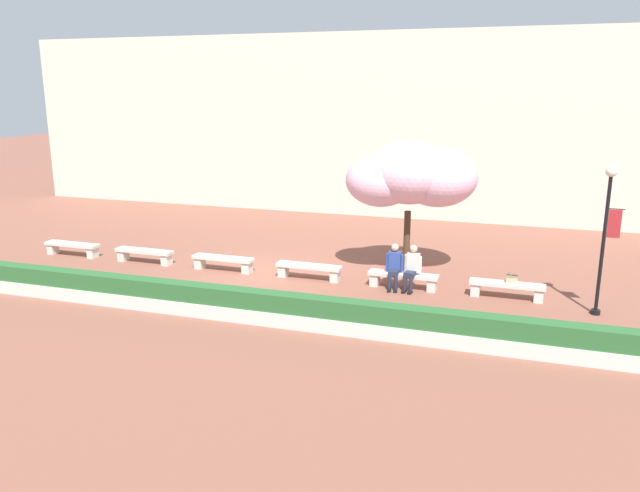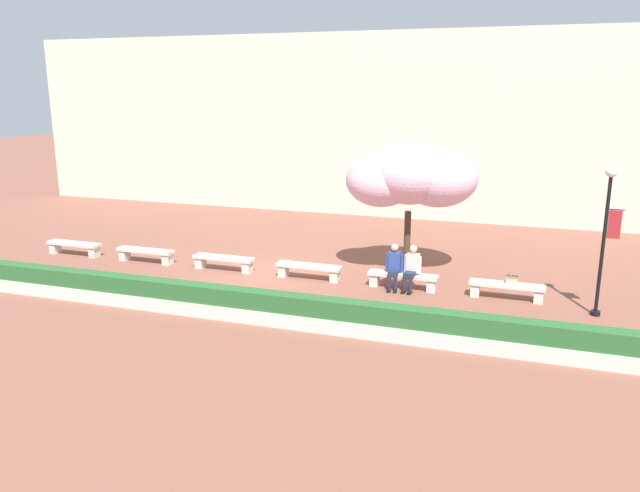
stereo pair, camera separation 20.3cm
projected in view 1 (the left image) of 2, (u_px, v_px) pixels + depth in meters
The scene contains 14 objects.
ground_plane at pixel (265, 275), 19.22m from camera, with size 100.00×100.00×0.00m, color brown.
building_facade at pixel (363, 124), 29.11m from camera, with size 32.61×4.00×7.93m, color beige.
stone_bench_west_end at pixel (72, 247), 21.31m from camera, with size 2.00×0.44×0.45m.
stone_bench_near_west at pixel (144, 254), 20.45m from camera, with size 2.00×0.44×0.45m.
stone_bench_center at pixel (223, 261), 19.58m from camera, with size 2.00×0.44×0.45m.
stone_bench_near_east at pixel (309, 269), 18.71m from camera, with size 2.00×0.44×0.45m.
stone_bench_east_end at pixel (403, 278), 17.85m from camera, with size 2.00×0.44×0.45m.
stone_bench_far_east at pixel (507, 288), 16.98m from camera, with size 2.00×0.44×0.45m.
person_seated_left at pixel (394, 265), 17.78m from camera, with size 0.51×0.71×1.29m.
person_seated_right at pixel (412, 266), 17.63m from camera, with size 0.50×0.72×1.29m.
handbag at pixel (512, 278), 16.89m from camera, with size 0.30×0.15×0.34m.
cherry_tree_main at pixel (412, 176), 18.67m from camera, with size 3.90×2.55×4.07m.
lamp_post_with_banner at pixel (606, 227), 15.30m from camera, with size 0.54×0.28×3.79m.
planter_hedge_foreground at pixel (206, 301), 15.68m from camera, with size 20.05×0.50×0.80m.
Camera 1 is at (7.36, -16.96, 5.60)m, focal length 35.00 mm.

